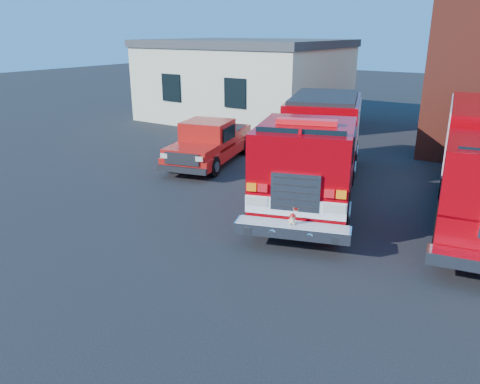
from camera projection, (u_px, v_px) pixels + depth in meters
The scene contains 4 objects.
ground at pixel (265, 227), 12.15m from camera, with size 100.00×100.00×0.00m, color black.
side_building at pixel (245, 79), 26.36m from camera, with size 10.20×8.20×4.35m.
fire_engine at pixel (316, 147), 14.41m from camera, with size 5.18×9.28×2.76m.
pickup_truck at pixel (210, 143), 17.76m from camera, with size 2.99×5.36×1.66m.
Camera 1 is at (5.61, -9.70, 4.83)m, focal length 35.00 mm.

